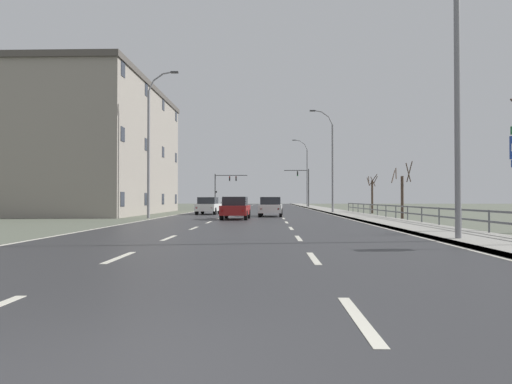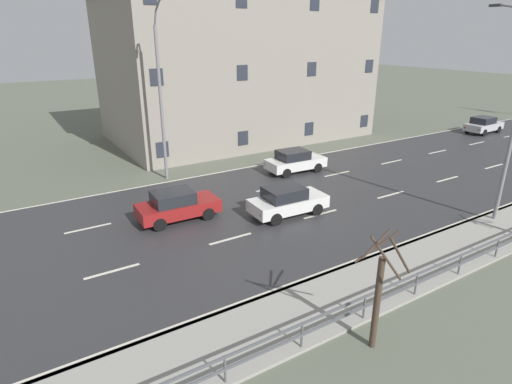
{
  "view_description": "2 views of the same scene",
  "coord_description": "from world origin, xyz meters",
  "views": [
    {
      "loc": [
        1.27,
        -3.39,
        1.44
      ],
      "look_at": [
        -0.17,
        47.74,
        2.2
      ],
      "focal_mm": 31.7,
      "sensor_mm": 36.0,
      "label": 1
    },
    {
      "loc": [
        17.69,
        20.85,
        8.91
      ],
      "look_at": [
        0.0,
        31.84,
        1.03
      ],
      "focal_mm": 29.27,
      "sensor_mm": 36.0,
      "label": 2
    }
  ],
  "objects": [
    {
      "name": "bare_tree_mid",
      "position": [
        10.86,
        29.28,
        1.87
      ],
      "size": [
        1.51,
        1.62,
        4.11
      ],
      "color": "#423328",
      "rests_on": "ground"
    },
    {
      "name": "guardrail",
      "position": [
        9.85,
        26.04,
        0.71
      ],
      "size": [
        0.07,
        38.74,
        1.0
      ],
      "color": "#515459",
      "rests_on": "ground"
    },
    {
      "name": "street_lamp_midground",
      "position": [
        7.45,
        41.44,
        5.04
      ],
      "size": [
        2.35,
        0.24,
        10.28
      ],
      "color": "slate",
      "rests_on": "ground"
    },
    {
      "name": "car_distant",
      "position": [
        -1.02,
        27.75,
        0.8
      ],
      "size": [
        1.93,
        4.15,
        1.57
      ],
      "rotation": [
        0.0,
        0.0,
        -0.03
      ],
      "color": "maroon",
      "rests_on": "ground"
    },
    {
      "name": "car_far_right",
      "position": [
        1.44,
        32.86,
        0.8
      ],
      "size": [
        1.98,
        4.17,
        1.57
      ],
      "rotation": [
        0.0,
        0.0,
        -0.04
      ],
      "color": "silver",
      "rests_on": "ground"
    },
    {
      "name": "ground_plane",
      "position": [
        0.0,
        48.0,
        -0.06
      ],
      "size": [
        160.0,
        160.0,
        0.12
      ],
      "color": "#5B6051"
    },
    {
      "name": "car_near_right",
      "position": [
        -4.5,
        60.38,
        0.8
      ],
      "size": [
        1.95,
        4.16,
        1.57
      ],
      "rotation": [
        0.0,
        0.0,
        0.04
      ],
      "color": "#B7B7BC",
      "rests_on": "ground"
    },
    {
      "name": "car_mid_centre",
      "position": [
        -4.24,
        37.62,
        0.8
      ],
      "size": [
        2.02,
        4.19,
        1.57
      ],
      "rotation": [
        0.0,
        0.0,
        -0.06
      ],
      "color": "silver",
      "rests_on": "ground"
    },
    {
      "name": "street_lamp_left_bank",
      "position": [
        -7.47,
        29.62,
        5.35
      ],
      "size": [
        2.29,
        0.24,
        10.88
      ],
      "color": "slate",
      "rests_on": "ground"
    },
    {
      "name": "brick_building",
      "position": [
        -16.21,
        39.94,
        6.15
      ],
      "size": [
        13.21,
        22.34,
        12.29
      ],
      "color": "gray",
      "rests_on": "ground"
    }
  ]
}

